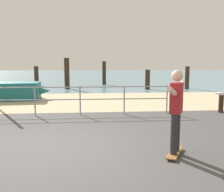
% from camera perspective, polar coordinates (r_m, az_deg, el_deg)
% --- Properties ---
extents(ground_plane, '(24.00, 10.00, 0.04)m').
position_cam_1_polar(ground_plane, '(4.63, -10.50, -16.27)').
color(ground_plane, '#474444').
rests_on(ground_plane, ground).
extents(beach_strip, '(24.00, 6.00, 0.04)m').
position_cam_1_polar(beach_strip, '(12.36, -6.83, -1.15)').
color(beach_strip, tan).
rests_on(beach_strip, ground).
extents(sea_surface, '(72.00, 50.00, 0.04)m').
position_cam_1_polar(sea_surface, '(40.26, -5.40, 4.88)').
color(sea_surface, slate).
rests_on(sea_surface, ground).
extents(railing_fence, '(9.57, 0.05, 1.05)m').
position_cam_1_polar(railing_fence, '(9.11, -17.37, -0.13)').
color(railing_fence, gray).
rests_on(railing_fence, ground).
extents(skateboard, '(0.57, 0.79, 0.08)m').
position_cam_1_polar(skateboard, '(5.28, 14.21, -12.52)').
color(skateboard, brown).
rests_on(skateboard, ground).
extents(skateboarder, '(0.80, 1.30, 1.65)m').
position_cam_1_polar(skateboarder, '(5.04, 14.55, -2.32)').
color(skateboarder, '#26262B').
rests_on(skateboarder, skateboard).
extents(bollard_short, '(0.18, 0.18, 0.65)m').
position_cam_1_polar(bollard_short, '(10.16, 23.79, -1.77)').
color(bollard_short, '#332319').
rests_on(bollard_short, ground).
extents(seagull, '(0.44, 0.30, 0.18)m').
position_cam_1_polar(seagull, '(10.11, 24.00, 0.48)').
color(seagull, white).
rests_on(seagull, bollard_short).
extents(groyne_post_1, '(0.36, 0.36, 1.61)m').
position_cam_1_polar(groyne_post_1, '(21.99, -17.00, 4.49)').
color(groyne_post_1, '#332319').
rests_on(groyne_post_1, ground).
extents(groyne_post_2, '(0.37, 0.37, 2.24)m').
position_cam_1_polar(groyne_post_2, '(18.33, -10.35, 5.13)').
color(groyne_post_2, '#332319').
rests_on(groyne_post_2, ground).
extents(groyne_post_3, '(0.32, 0.32, 2.03)m').
position_cam_1_polar(groyne_post_3, '(21.53, -1.82, 5.31)').
color(groyne_post_3, '#332319').
rests_on(groyne_post_3, ground).
extents(groyne_post_4, '(0.34, 0.34, 1.41)m').
position_cam_1_polar(groyne_post_4, '(17.80, 8.18, 3.76)').
color(groyne_post_4, '#332319').
rests_on(groyne_post_4, ground).
extents(groyne_post_5, '(0.30, 0.30, 1.64)m').
position_cam_1_polar(groyne_post_5, '(18.62, 16.89, 4.03)').
color(groyne_post_5, '#332319').
rests_on(groyne_post_5, ground).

